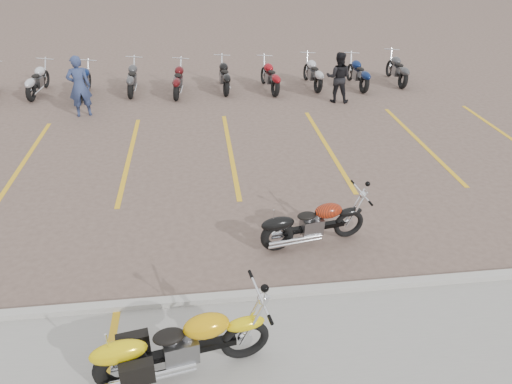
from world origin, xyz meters
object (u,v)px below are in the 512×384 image
at_px(yellow_cruiser, 179,346).
at_px(person_a, 79,86).
at_px(flame_cruiser, 311,225).
at_px(person_b, 338,77).

xyz_separation_m(yellow_cruiser, person_a, (-3.21, 10.79, 0.46)).
xyz_separation_m(flame_cruiser, person_b, (2.76, 8.29, 0.41)).
height_order(person_a, person_b, person_a).
bearing_deg(flame_cruiser, person_a, 115.73).
height_order(yellow_cruiser, person_a, person_a).
distance_m(person_a, person_b, 8.43).
relative_size(yellow_cruiser, person_b, 1.43).
relative_size(person_a, person_b, 1.13).
bearing_deg(person_a, person_b, 168.29).
height_order(flame_cruiser, person_b, person_b).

